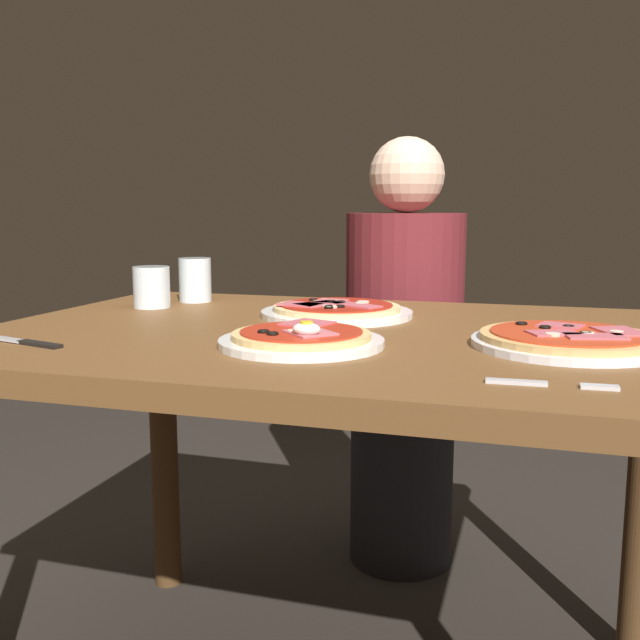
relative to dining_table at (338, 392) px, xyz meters
The scene contains 9 objects.
dining_table is the anchor object (origin of this frame).
pizza_foreground 0.21m from the dining_table, 95.40° to the right, with size 0.26×0.26×0.05m.
pizza_across_left 0.41m from the dining_table, ahead, with size 0.30×0.30×0.03m.
pizza_across_right 0.21m from the dining_table, 106.75° to the left, with size 0.31×0.31×0.03m.
water_glass_near 0.54m from the dining_table, 146.10° to the left, with size 0.08×0.08×0.10m.
water_glass_far 0.52m from the dining_table, 160.48° to the left, with size 0.08×0.08×0.09m.
fork 0.49m from the dining_table, 42.59° to the right, with size 0.16×0.02×0.00m.
knife 0.54m from the dining_table, 148.78° to the right, with size 0.19×0.07×0.01m.
diner_person 0.71m from the dining_table, 90.51° to the left, with size 0.32×0.32×1.18m.
Camera 1 is at (0.34, -1.23, 1.00)m, focal length 40.54 mm.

